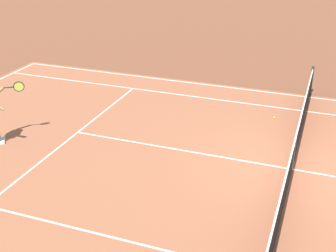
{
  "coord_description": "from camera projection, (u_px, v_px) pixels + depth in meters",
  "views": [
    {
      "loc": [
        -0.5,
        10.73,
        6.03
      ],
      "look_at": [
        3.3,
        0.42,
        0.9
      ],
      "focal_mm": 48.39,
      "sensor_mm": 36.0,
      "label": 1
    }
  ],
  "objects": [
    {
      "name": "ground_plane",
      "position": [
        292.0,
        169.0,
        11.83
      ],
      "size": [
        60.0,
        60.0,
        0.0
      ],
      "primitive_type": "plane",
      "color": "brown"
    },
    {
      "name": "tennis_net",
      "position": [
        294.0,
        153.0,
        11.63
      ],
      "size": [
        0.1,
        11.7,
        1.08
      ],
      "color": "#2D2D33",
      "rests_on": "ground_plane"
    },
    {
      "name": "tennis_ball",
      "position": [
        274.0,
        118.0,
        14.75
      ],
      "size": [
        0.07,
        0.07,
        0.07
      ],
      "primitive_type": "sphere",
      "color": "#CCE01E",
      "rests_on": "ground_plane"
    },
    {
      "name": "court_slab",
      "position": [
        292.0,
        169.0,
        11.83
      ],
      "size": [
        24.2,
        11.4,
        0.0
      ],
      "primitive_type": "cube",
      "color": "#935138",
      "rests_on": "ground_plane"
    },
    {
      "name": "court_line_markings",
      "position": [
        292.0,
        169.0,
        11.83
      ],
      "size": [
        23.85,
        11.05,
        0.01
      ],
      "color": "white",
      "rests_on": "ground_plane"
    }
  ]
}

